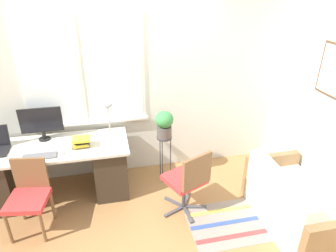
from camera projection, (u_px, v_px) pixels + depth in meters
ground_plane at (132, 202)px, 3.80m from camera, size 14.00×14.00×0.00m
wall_back_with_window at (118, 81)px, 3.88m from camera, size 9.00×0.12×2.70m
wall_right_with_picture at (311, 89)px, 3.62m from camera, size 0.08×9.00×2.70m
desk at (56, 170)px, 3.77m from camera, size 1.83×0.71×0.72m
monitor at (41, 122)px, 3.67m from camera, size 0.50×0.14×0.43m
keyboard at (40, 156)px, 3.41m from camera, size 0.38×0.14×0.02m
mouse at (63, 153)px, 3.47m from camera, size 0.03×0.06×0.03m
desk_lamp at (108, 112)px, 3.71m from camera, size 0.16×0.16×0.48m
book_stack at (81, 142)px, 3.59m from camera, size 0.23×0.17×0.12m
desk_chair_wooden at (29, 195)px, 3.24m from camera, size 0.47×0.47×0.82m
office_chair_swivel at (188, 180)px, 3.46m from camera, size 0.56×0.56×0.86m
couch_loveseat at (294, 206)px, 3.36m from camera, size 0.71×1.28×0.71m
plant_stand at (164, 144)px, 4.01m from camera, size 0.20×0.20×0.67m
potted_plant at (164, 123)px, 3.87m from camera, size 0.24×0.24×0.36m
floor_rug_striped at (231, 222)px, 3.49m from camera, size 1.00×0.72×0.01m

